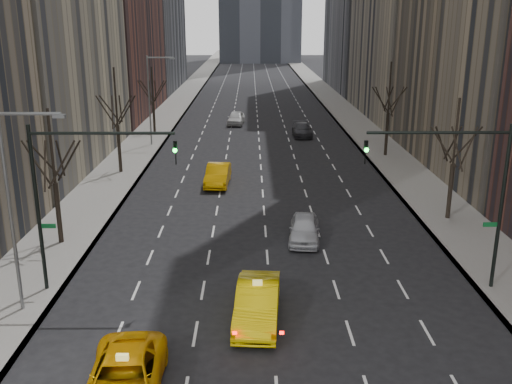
{
  "coord_description": "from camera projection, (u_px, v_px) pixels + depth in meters",
  "views": [
    {
      "loc": [
        -0.91,
        -13.13,
        12.64
      ],
      "look_at": [
        -0.62,
        16.88,
        3.5
      ],
      "focal_mm": 40.0,
      "sensor_mm": 36.0,
      "label": 1
    }
  ],
  "objects": [
    {
      "name": "sidewalk_left",
      "position": [
        173.0,
        109.0,
        83.08
      ],
      "size": [
        4.5,
        320.0,
        0.15
      ],
      "primitive_type": "cube",
      "color": "slate",
      "rests_on": "ground"
    },
    {
      "name": "tree_rw_b",
      "position": [
        453.0,
        165.0,
        36.32
      ],
      "size": [
        3.36,
        3.5,
        7.82
      ],
      "color": "black",
      "rests_on": "ground"
    },
    {
      "name": "traffic_mast_right",
      "position": [
        468.0,
        181.0,
        26.21
      ],
      "size": [
        6.69,
        0.39,
        8.0
      ],
      "color": "black",
      "rests_on": "ground"
    },
    {
      "name": "far_suv_grey",
      "position": [
        302.0,
        130.0,
        63.83
      ],
      "size": [
        2.05,
        5.03,
        1.46
      ],
      "primitive_type": "imported",
      "rotation": [
        0.0,
        0.0,
        0.0
      ],
      "color": "#2D2D32",
      "rests_on": "ground"
    },
    {
      "name": "silver_sedan_ahead",
      "position": [
        304.0,
        229.0,
        33.69
      ],
      "size": [
        2.24,
        4.56,
        1.5
      ],
      "primitive_type": "imported",
      "rotation": [
        0.0,
        0.0,
        -0.11
      ],
      "color": "#B0B2B9",
      "rests_on": "ground"
    },
    {
      "name": "tree_lw_d",
      "position": [
        153.0,
        102.0,
        64.85
      ],
      "size": [
        3.36,
        3.5,
        7.36
      ],
      "color": "black",
      "rests_on": "ground"
    },
    {
      "name": "sidewalk_right",
      "position": [
        340.0,
        108.0,
        83.3
      ],
      "size": [
        4.5,
        320.0,
        0.15
      ],
      "primitive_type": "cube",
      "color": "slate",
      "rests_on": "ground"
    },
    {
      "name": "far_taxi",
      "position": [
        218.0,
        175.0,
        45.04
      ],
      "size": [
        2.0,
        5.07,
        1.64
      ],
      "primitive_type": "imported",
      "rotation": [
        0.0,
        0.0,
        -0.05
      ],
      "color": "#E09A04",
      "rests_on": "ground"
    },
    {
      "name": "tree_lw_b",
      "position": [
        55.0,
        183.0,
        32.28
      ],
      "size": [
        3.36,
        3.5,
        7.82
      ],
      "color": "black",
      "rests_on": "ground"
    },
    {
      "name": "tree_rw_c",
      "position": [
        388.0,
        114.0,
        53.45
      ],
      "size": [
        3.36,
        3.5,
        8.74
      ],
      "color": "black",
      "rests_on": "ground"
    },
    {
      "name": "streetlight_far",
      "position": [
        152.0,
        91.0,
        57.56
      ],
      "size": [
        2.83,
        0.22,
        9.0
      ],
      "color": "slate",
      "rests_on": "ground"
    },
    {
      "name": "tree_lw_c",
      "position": [
        118.0,
        126.0,
        47.49
      ],
      "size": [
        3.36,
        3.5,
        8.74
      ],
      "color": "black",
      "rests_on": "ground"
    },
    {
      "name": "far_car_white",
      "position": [
        236.0,
        118.0,
        70.87
      ],
      "size": [
        2.3,
        4.89,
        1.62
      ],
      "primitive_type": "imported",
      "rotation": [
        0.0,
        0.0,
        -0.08
      ],
      "color": "silver",
      "rests_on": "ground"
    },
    {
      "name": "taxi_sedan",
      "position": [
        257.0,
        303.0,
        24.66
      ],
      "size": [
        2.19,
        5.32,
        1.71
      ],
      "primitive_type": "imported",
      "rotation": [
        0.0,
        0.0,
        -0.07
      ],
      "color": "yellow",
      "rests_on": "ground"
    },
    {
      "name": "streetlight_near",
      "position": [
        16.0,
        192.0,
        24.08
      ],
      "size": [
        2.83,
        0.22,
        9.0
      ],
      "color": "slate",
      "rests_on": "ground"
    },
    {
      "name": "traffic_mast_left",
      "position": [
        72.0,
        182.0,
        26.05
      ],
      "size": [
        6.69,
        0.39,
        8.0
      ],
      "color": "black",
      "rests_on": "ground"
    },
    {
      "name": "taxi_suv",
      "position": [
        124.0,
        380.0,
        19.55
      ],
      "size": [
        2.87,
        5.71,
        1.55
      ],
      "primitive_type": "imported",
      "rotation": [
        0.0,
        0.0,
        0.05
      ],
      "color": "#E69E04",
      "rests_on": "ground"
    }
  ]
}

